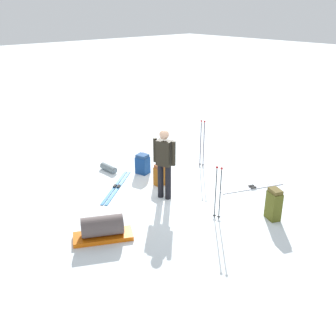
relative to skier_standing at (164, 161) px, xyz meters
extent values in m
plane|color=white|center=(-0.07, 0.18, -0.95)|extent=(80.00, 80.00, 0.00)
cylinder|color=black|center=(0.09, 0.04, -0.53)|extent=(0.14, 0.14, 0.85)
cylinder|color=black|center=(-0.09, -0.04, -0.53)|extent=(0.14, 0.14, 0.85)
cube|color=black|center=(0.00, 0.00, 0.20)|extent=(0.40, 0.33, 0.60)
cylinder|color=black|center=(0.22, 0.09, 0.23)|extent=(0.09, 0.09, 0.58)
cylinder|color=black|center=(-0.22, -0.09, 0.23)|extent=(0.09, 0.09, 0.58)
sphere|color=tan|center=(0.00, 0.00, 0.64)|extent=(0.22, 0.22, 0.22)
cube|color=silver|center=(1.04, 2.03, -0.94)|extent=(0.73, 1.61, 0.02)
cube|color=black|center=(1.04, 2.03, -0.92)|extent=(0.11, 0.15, 0.03)
cube|color=silver|center=(1.13, 1.99, -0.94)|extent=(0.73, 1.61, 0.02)
cube|color=black|center=(1.13, 1.99, -0.92)|extent=(0.11, 0.15, 0.03)
cube|color=#22629B|center=(-1.18, -0.52, -0.94)|extent=(1.23, 1.57, 0.02)
cube|color=black|center=(-1.18, -0.52, -0.92)|extent=(0.14, 0.15, 0.03)
cube|color=#22629B|center=(-1.26, -0.58, -0.94)|extent=(1.23, 1.57, 0.02)
cube|color=black|center=(-1.26, -0.58, -0.92)|extent=(0.14, 0.15, 0.03)
cube|color=navy|center=(-1.48, 0.49, -0.72)|extent=(0.39, 0.36, 0.47)
cube|color=navy|center=(-1.48, 0.49, -0.44)|extent=(0.35, 0.32, 0.08)
cube|color=#4D5018|center=(2.28, 1.11, -0.64)|extent=(0.39, 0.33, 0.63)
cube|color=brown|center=(2.28, 1.11, -0.28)|extent=(0.35, 0.30, 0.08)
cube|color=#955013|center=(-0.60, 0.40, -0.71)|extent=(0.23, 0.31, 0.48)
cube|color=brown|center=(-0.60, 0.40, -0.43)|extent=(0.21, 0.28, 0.08)
cylinder|color=black|center=(1.43, 0.20, -0.37)|extent=(0.02, 0.02, 1.17)
sphere|color=#A51919|center=(1.43, 0.20, 0.24)|extent=(0.05, 0.05, 0.05)
cylinder|color=black|center=(1.43, 0.20, -0.89)|extent=(0.07, 0.07, 0.01)
cylinder|color=black|center=(1.53, 0.23, -0.37)|extent=(0.02, 0.02, 1.17)
sphere|color=#A51919|center=(1.53, 0.23, 0.24)|extent=(0.05, 0.05, 0.05)
cylinder|color=black|center=(1.53, 0.23, -0.89)|extent=(0.07, 0.07, 0.01)
cylinder|color=black|center=(-0.78, 2.03, -0.30)|extent=(0.02, 0.02, 1.31)
sphere|color=#A51919|center=(-0.78, 2.03, 0.39)|extent=(0.05, 0.05, 0.05)
cylinder|color=black|center=(-0.78, 2.03, -0.89)|extent=(0.07, 0.07, 0.01)
cylinder|color=black|center=(-0.69, 2.06, -0.30)|extent=(0.02, 0.02, 1.31)
sphere|color=#A51919|center=(-0.69, 2.06, 0.39)|extent=(0.05, 0.05, 0.05)
cylinder|color=black|center=(-0.69, 2.06, -0.89)|extent=(0.07, 0.07, 0.01)
cube|color=#E1600C|center=(0.50, -2.04, -0.91)|extent=(0.94, 1.23, 0.09)
cylinder|color=#584D4B|center=(0.50, -2.04, -0.66)|extent=(0.74, 0.90, 0.40)
cylinder|color=slate|center=(-2.22, -0.13, -0.86)|extent=(0.56, 0.22, 0.18)
cylinder|color=#B2B2BE|center=(-2.22, 1.10, -0.82)|extent=(0.07, 0.07, 0.26)
camera|label=1|loc=(6.06, -5.24, 3.30)|focal=40.22mm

